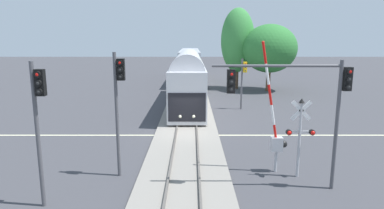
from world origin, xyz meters
name	(u,v)px	position (x,y,z in m)	size (l,w,h in m)	color
ground_plane	(185,135)	(0.00, 0.00, 0.00)	(220.00, 220.00, 0.00)	#3D3D42
road_centre_stripe	(185,135)	(0.00, 0.00, 0.00)	(44.00, 0.20, 0.01)	beige
railway_track	(185,134)	(0.00, 0.00, 0.10)	(4.40, 80.00, 0.32)	gray
commuter_train	(188,69)	(0.00, 21.55, 2.79)	(3.04, 43.37, 5.16)	silver
crossing_gate_near	(274,133)	(4.53, -6.48, 2.03)	(1.48, 0.40, 6.49)	#B7B7BC
crossing_signal_mast	(299,130)	(5.49, -7.13, 2.37)	(1.36, 0.44, 3.87)	#B2B2B7
traffic_signal_near_right	(300,92)	(5.02, -8.45, 4.36)	(5.86, 0.38, 5.72)	#4C4C51
traffic_signal_far_side	(242,75)	(5.23, 8.88, 3.24)	(0.53, 0.38, 4.83)	#4C4C51
traffic_signal_median	(117,95)	(-3.06, -7.00, 4.00)	(0.53, 0.38, 6.00)	#4C4C51
traffic_signal_near_left	(37,112)	(-5.43, -10.02, 3.86)	(0.53, 0.38, 5.77)	#4C4C51
oak_far_right	(268,49)	(10.31, 20.66, 5.45)	(6.95, 6.95, 8.54)	brown
elm_centre_background	(236,40)	(6.46, 22.58, 6.47)	(4.45, 4.45, 10.72)	#4C3828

